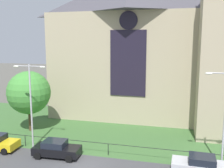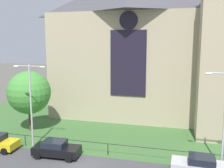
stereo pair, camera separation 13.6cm
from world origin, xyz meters
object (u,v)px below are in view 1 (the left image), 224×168
object	(u,v)px
tree_left_near	(29,93)
parked_car_black	(56,149)
streetlamp_near	(31,95)
church_building	(141,42)
parked_car_silver	(200,165)

from	to	relation	value
tree_left_near	parked_car_black	size ratio (longest dim) A/B	1.64
streetlamp_near	parked_car_black	bearing A→B (deg)	-22.77
church_building	parked_car_silver	distance (m)	20.11
tree_left_near	streetlamp_near	xyz separation A→B (m)	(2.97, -4.42, 0.72)
tree_left_near	parked_car_black	world-z (taller)	tree_left_near
church_building	streetlamp_near	world-z (taller)	church_building
streetlamp_near	parked_car_black	size ratio (longest dim) A/B	1.92
church_building	parked_car_black	world-z (taller)	church_building
tree_left_near	streetlamp_near	world-z (taller)	streetlamp_near
parked_car_black	tree_left_near	bearing A→B (deg)	134.24
tree_left_near	parked_car_silver	world-z (taller)	tree_left_near
church_building	parked_car_silver	world-z (taller)	church_building
parked_car_silver	tree_left_near	bearing A→B (deg)	-15.81
church_building	parked_car_black	xyz separation A→B (m)	(-5.23, -16.13, -9.53)
tree_left_near	parked_car_silver	xyz separation A→B (m)	(18.49, -5.86, -3.77)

